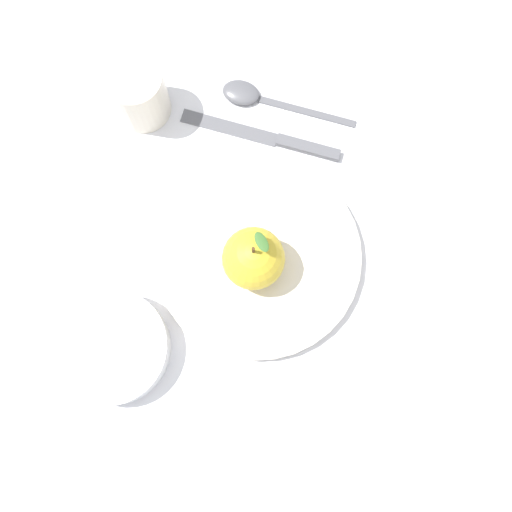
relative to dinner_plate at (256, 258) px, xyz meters
name	(u,v)px	position (x,y,z in m)	size (l,w,h in m)	color
ground_plane	(249,248)	(0.00, 0.02, -0.01)	(2.40, 2.40, 0.00)	silver
dinner_plate	(256,258)	(0.00, 0.00, 0.00)	(0.25, 0.25, 0.02)	silver
apple	(253,258)	(-0.01, -0.01, 0.04)	(0.07, 0.07, 0.08)	gold
side_bowl	(112,347)	(-0.19, 0.03, 0.01)	(0.13, 0.13, 0.03)	white
cup	(138,92)	(0.03, 0.24, 0.03)	(0.07, 0.07, 0.08)	silver
knife	(275,139)	(0.12, 0.10, -0.01)	(0.12, 0.18, 0.01)	#59595E
spoon	(256,97)	(0.14, 0.16, 0.00)	(0.11, 0.16, 0.01)	#59595E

